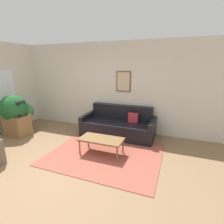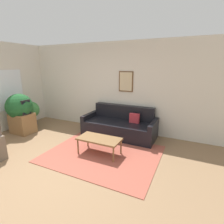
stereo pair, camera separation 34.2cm
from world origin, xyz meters
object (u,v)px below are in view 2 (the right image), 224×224
at_px(coffee_table, 99,140).
at_px(tv, 20,107).
at_px(couch, 120,126).
at_px(potted_plant_tall, 20,108).

xyz_separation_m(coffee_table, tv, (-2.78, 0.15, 0.47)).
bearing_deg(couch, tv, -158.61).
distance_m(tv, potted_plant_tall, 0.08).
relative_size(couch, coffee_table, 2.10).
bearing_deg(couch, potted_plant_tall, -159.38).
height_order(couch, tv, tv).
bearing_deg(coffee_table, potted_plant_tall, 176.58).
bearing_deg(coffee_table, couch, 90.22).
relative_size(couch, potted_plant_tall, 1.75).
xyz_separation_m(couch, potted_plant_tall, (-2.84, -1.07, 0.49)).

